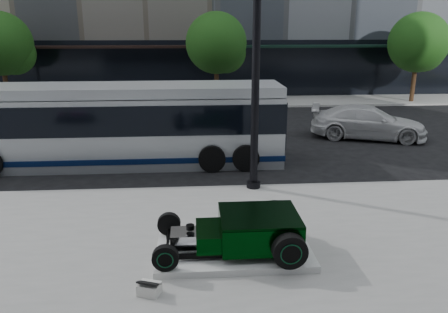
{
  "coord_description": "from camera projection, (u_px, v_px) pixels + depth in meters",
  "views": [
    {
      "loc": [
        -0.58,
        -14.91,
        5.0
      ],
      "look_at": [
        0.34,
        -2.38,
        1.2
      ],
      "focal_mm": 35.0,
      "sensor_mm": 36.0,
      "label": 1
    }
  ],
  "objects": [
    {
      "name": "display_plinth",
      "position": [
        234.0,
        251.0,
        9.64
      ],
      "size": [
        3.4,
        1.8,
        0.15
      ],
      "primitive_type": "cube",
      "color": "silver",
      "rests_on": "sidewalk_near"
    },
    {
      "name": "transit_bus",
      "position": [
        118.0,
        124.0,
        16.06
      ],
      "size": [
        12.12,
        2.88,
        2.92
      ],
      "color": "#AAAFB4",
      "rests_on": "ground"
    },
    {
      "name": "street_trees",
      "position": [
        219.0,
        45.0,
        27.19
      ],
      "size": [
        29.8,
        3.8,
        5.7
      ],
      "color": "black",
      "rests_on": "sidewalk_far"
    },
    {
      "name": "lamppost",
      "position": [
        256.0,
        70.0,
        12.62
      ],
      "size": [
        0.43,
        0.43,
        7.85
      ],
      "color": "black",
      "rests_on": "sidewalk_near"
    },
    {
      "name": "white_sedan",
      "position": [
        368.0,
        122.0,
        19.89
      ],
      "size": [
        5.48,
        3.51,
        1.48
      ],
      "primitive_type": "imported",
      "rotation": [
        0.0,
        0.0,
        1.26
      ],
      "color": "silver",
      "rests_on": "ground"
    },
    {
      "name": "hot_rod",
      "position": [
        249.0,
        230.0,
        9.52
      ],
      "size": [
        3.22,
        2.0,
        0.81
      ],
      "color": "black",
      "rests_on": "display_plinth"
    },
    {
      "name": "info_plaque",
      "position": [
        149.0,
        288.0,
        8.21
      ],
      "size": [
        0.48,
        0.42,
        0.31
      ],
      "color": "silver",
      "rests_on": "sidewalk_near"
    },
    {
      "name": "sidewalk_far",
      "position": [
        201.0,
        102.0,
        29.07
      ],
      "size": [
        70.0,
        4.0,
        0.12
      ],
      "primitive_type": "cube",
      "color": "gray",
      "rests_on": "ground"
    },
    {
      "name": "ground",
      "position": [
        210.0,
        169.0,
        15.72
      ],
      "size": [
        120.0,
        120.0,
        0.0
      ],
      "primitive_type": "plane",
      "color": "black",
      "rests_on": "ground"
    }
  ]
}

